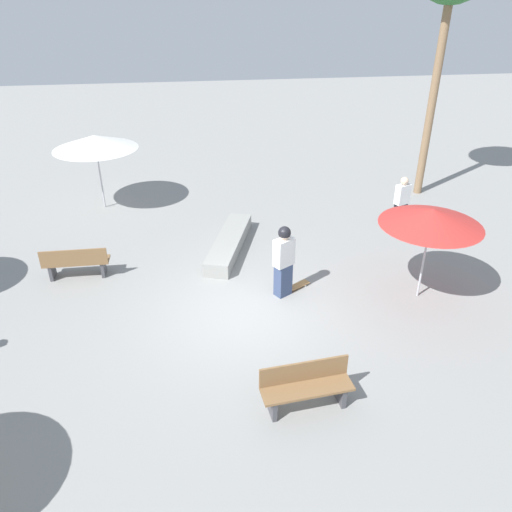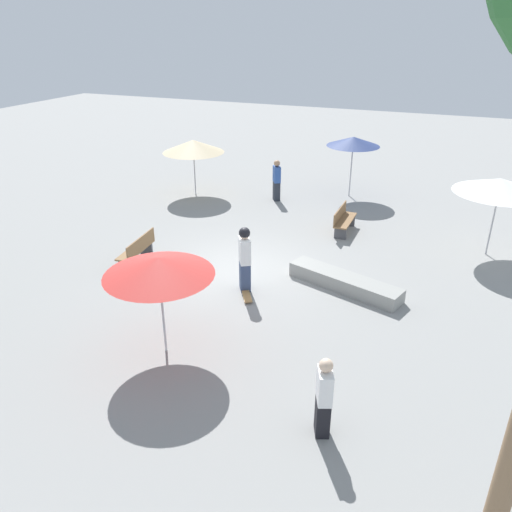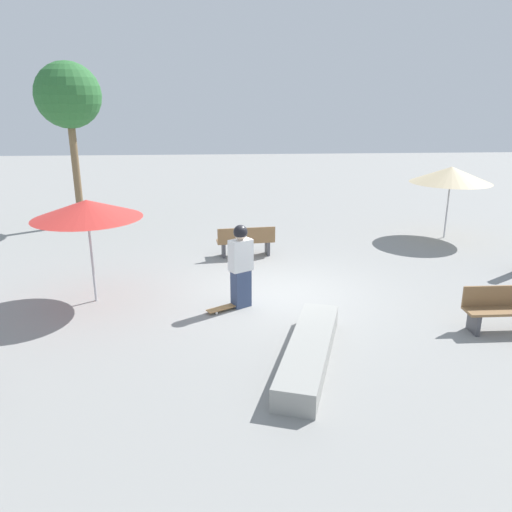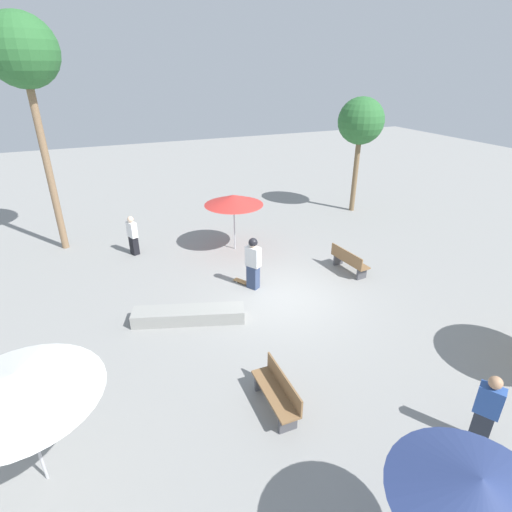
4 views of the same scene
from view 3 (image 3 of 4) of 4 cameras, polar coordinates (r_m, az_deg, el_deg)
ground_plane at (r=11.38m, az=3.02°, el=-4.25°), size 60.00×60.00×0.00m
skater_main at (r=10.35m, az=-1.75°, el=-0.84°), size 0.54×0.47×1.78m
skateboard at (r=10.48m, az=-3.60°, el=-5.89°), size 0.79×0.59×0.07m
concrete_ledge at (r=8.52m, az=6.11°, el=-10.77°), size 1.61×3.22×0.38m
bench_near at (r=13.90m, az=-1.17°, el=1.68°), size 1.64×0.60×0.85m
bench_far at (r=10.57m, az=26.66°, el=-5.46°), size 1.60×0.46×0.85m
shade_umbrella_red at (r=10.92m, az=-18.77°, el=5.10°), size 2.27×2.27×2.24m
shade_umbrella_tan at (r=16.63m, az=21.40°, el=8.64°), size 2.46×2.46×2.24m
palm_tree_far_back at (r=18.12m, az=-20.67°, el=16.65°), size 2.13×2.13×5.41m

